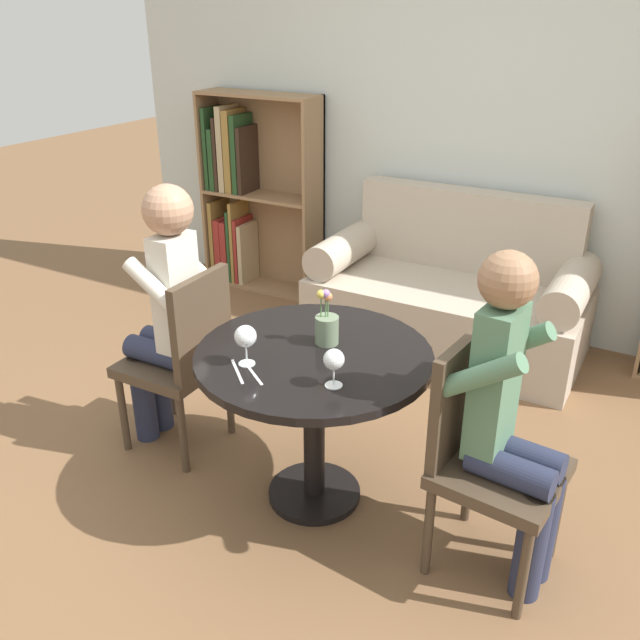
{
  "coord_description": "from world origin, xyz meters",
  "views": [
    {
      "loc": [
        1.17,
        -2.04,
        1.95
      ],
      "look_at": [
        0.0,
        0.05,
        0.83
      ],
      "focal_mm": 38.0,
      "sensor_mm": 36.0,
      "label": 1
    }
  ],
  "objects_px": {
    "couch": "(449,298)",
    "wine_glass_left": "(246,337)",
    "wine_glass_right": "(334,361)",
    "bookshelf_left": "(248,195)",
    "chair_right": "(483,451)",
    "person_right": "(512,421)",
    "chair_left": "(184,355)",
    "flower_vase": "(327,326)",
    "person_left": "(166,311)"
  },
  "relations": [
    {
      "from": "person_right",
      "to": "wine_glass_left",
      "type": "height_order",
      "value": "person_right"
    },
    {
      "from": "flower_vase",
      "to": "wine_glass_right",
      "type": "bearing_deg",
      "value": -56.97
    },
    {
      "from": "wine_glass_left",
      "to": "flower_vase",
      "type": "bearing_deg",
      "value": 59.38
    },
    {
      "from": "chair_left",
      "to": "wine_glass_right",
      "type": "height_order",
      "value": "chair_left"
    },
    {
      "from": "person_right",
      "to": "wine_glass_left",
      "type": "distance_m",
      "value": 1.0
    },
    {
      "from": "couch",
      "to": "flower_vase",
      "type": "bearing_deg",
      "value": -89.84
    },
    {
      "from": "chair_right",
      "to": "person_left",
      "type": "distance_m",
      "value": 1.51
    },
    {
      "from": "couch",
      "to": "chair_left",
      "type": "height_order",
      "value": "couch"
    },
    {
      "from": "couch",
      "to": "person_right",
      "type": "relative_size",
      "value": 1.29
    },
    {
      "from": "flower_vase",
      "to": "wine_glass_left",
      "type": "bearing_deg",
      "value": -120.62
    },
    {
      "from": "chair_right",
      "to": "person_right",
      "type": "bearing_deg",
      "value": -93.98
    },
    {
      "from": "flower_vase",
      "to": "chair_left",
      "type": "bearing_deg",
      "value": -175.3
    },
    {
      "from": "wine_glass_right",
      "to": "flower_vase",
      "type": "distance_m",
      "value": 0.34
    },
    {
      "from": "chair_right",
      "to": "wine_glass_right",
      "type": "bearing_deg",
      "value": 114.97
    },
    {
      "from": "wine_glass_left",
      "to": "flower_vase",
      "type": "relative_size",
      "value": 0.69
    },
    {
      "from": "couch",
      "to": "person_left",
      "type": "relative_size",
      "value": 1.26
    },
    {
      "from": "bookshelf_left",
      "to": "flower_vase",
      "type": "bearing_deg",
      "value": -47.96
    },
    {
      "from": "wine_glass_right",
      "to": "bookshelf_left",
      "type": "bearing_deg",
      "value": 130.96
    },
    {
      "from": "chair_right",
      "to": "wine_glass_right",
      "type": "distance_m",
      "value": 0.63
    },
    {
      "from": "bookshelf_left",
      "to": "person_right",
      "type": "height_order",
      "value": "bookshelf_left"
    },
    {
      "from": "bookshelf_left",
      "to": "person_left",
      "type": "bearing_deg",
      "value": -65.49
    },
    {
      "from": "flower_vase",
      "to": "bookshelf_left",
      "type": "bearing_deg",
      "value": 132.04
    },
    {
      "from": "bookshelf_left",
      "to": "couch",
      "type": "bearing_deg",
      "value": -9.11
    },
    {
      "from": "couch",
      "to": "wine_glass_right",
      "type": "relative_size",
      "value": 11.06
    },
    {
      "from": "chair_right",
      "to": "flower_vase",
      "type": "distance_m",
      "value": 0.77
    },
    {
      "from": "wine_glass_left",
      "to": "chair_right",
      "type": "bearing_deg",
      "value": 12.56
    },
    {
      "from": "chair_right",
      "to": "person_right",
      "type": "height_order",
      "value": "person_right"
    },
    {
      "from": "flower_vase",
      "to": "couch",
      "type": "bearing_deg",
      "value": 90.16
    },
    {
      "from": "couch",
      "to": "wine_glass_left",
      "type": "xyz_separation_m",
      "value": [
        -0.18,
        -1.88,
        0.51
      ]
    },
    {
      "from": "chair_left",
      "to": "flower_vase",
      "type": "xyz_separation_m",
      "value": [
        0.71,
        0.06,
        0.29
      ]
    },
    {
      "from": "bookshelf_left",
      "to": "person_left",
      "type": "xyz_separation_m",
      "value": [
        0.87,
        -1.9,
        0.02
      ]
    },
    {
      "from": "bookshelf_left",
      "to": "wine_glass_right",
      "type": "distance_m",
      "value": 2.82
    },
    {
      "from": "couch",
      "to": "flower_vase",
      "type": "height_order",
      "value": "flower_vase"
    },
    {
      "from": "bookshelf_left",
      "to": "chair_right",
      "type": "relative_size",
      "value": 1.56
    },
    {
      "from": "couch",
      "to": "flower_vase",
      "type": "xyz_separation_m",
      "value": [
        0.0,
        -1.58,
        0.47
      ]
    },
    {
      "from": "person_left",
      "to": "flower_vase",
      "type": "relative_size",
      "value": 5.51
    },
    {
      "from": "couch",
      "to": "wine_glass_left",
      "type": "relative_size",
      "value": 10.06
    },
    {
      "from": "couch",
      "to": "wine_glass_left",
      "type": "height_order",
      "value": "couch"
    },
    {
      "from": "wine_glass_left",
      "to": "wine_glass_right",
      "type": "distance_m",
      "value": 0.37
    },
    {
      "from": "chair_right",
      "to": "wine_glass_right",
      "type": "xyz_separation_m",
      "value": [
        -0.52,
        -0.18,
        0.31
      ]
    },
    {
      "from": "person_right",
      "to": "flower_vase",
      "type": "bearing_deg",
      "value": 87.19
    },
    {
      "from": "person_right",
      "to": "flower_vase",
      "type": "relative_size",
      "value": 5.4
    },
    {
      "from": "couch",
      "to": "chair_left",
      "type": "relative_size",
      "value": 1.8
    },
    {
      "from": "chair_left",
      "to": "person_left",
      "type": "height_order",
      "value": "person_left"
    },
    {
      "from": "wine_glass_right",
      "to": "flower_vase",
      "type": "bearing_deg",
      "value": 123.03
    },
    {
      "from": "person_right",
      "to": "chair_left",
      "type": "bearing_deg",
      "value": 93.56
    },
    {
      "from": "wine_glass_left",
      "to": "wine_glass_right",
      "type": "xyz_separation_m",
      "value": [
        0.36,
        0.02,
        -0.01
      ]
    },
    {
      "from": "bookshelf_left",
      "to": "wine_glass_left",
      "type": "relative_size",
      "value": 8.74
    },
    {
      "from": "person_left",
      "to": "wine_glass_right",
      "type": "relative_size",
      "value": 8.76
    },
    {
      "from": "bookshelf_left",
      "to": "wine_glass_left",
      "type": "xyz_separation_m",
      "value": [
        1.48,
        -2.15,
        0.14
      ]
    }
  ]
}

